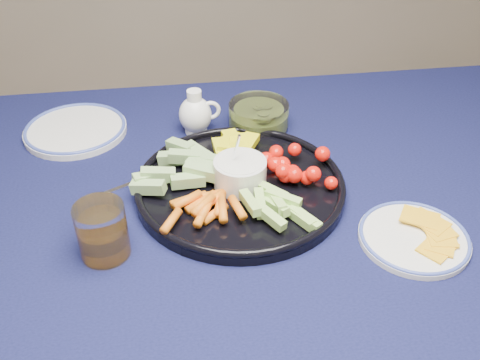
{
  "coord_description": "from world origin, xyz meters",
  "views": [
    {
      "loc": [
        -0.22,
        -0.76,
        1.38
      ],
      "look_at": [
        -0.1,
        0.05,
        0.77
      ],
      "focal_mm": 40.0,
      "sensor_mm": 36.0,
      "label": 1
    }
  ],
  "objects": [
    {
      "name": "creamer_pitcher",
      "position": [
        -0.17,
        0.29,
        0.79
      ],
      "size": [
        0.09,
        0.07,
        0.1
      ],
      "color": "white",
      "rests_on": "dining_table"
    },
    {
      "name": "fork_right",
      "position": [
        0.2,
        -0.13,
        0.75
      ],
      "size": [
        0.15,
        0.05,
        0.0
      ],
      "color": "white",
      "rests_on": "dining_table"
    },
    {
      "name": "fork_left",
      "position": [
        -0.29,
        0.11,
        0.75
      ],
      "size": [
        0.14,
        0.08,
        0.0
      ],
      "color": "white",
      "rests_on": "dining_table"
    },
    {
      "name": "pickle_bowl",
      "position": [
        -0.03,
        0.28,
        0.77
      ],
      "size": [
        0.13,
        0.13,
        0.06
      ],
      "color": "white",
      "rests_on": "dining_table"
    },
    {
      "name": "crudite_platter",
      "position": [
        -0.1,
        0.05,
        0.77
      ],
      "size": [
        0.4,
        0.4,
        0.13
      ],
      "color": "black",
      "rests_on": "dining_table"
    },
    {
      "name": "juice_tumbler",
      "position": [
        -0.35,
        -0.08,
        0.79
      ],
      "size": [
        0.08,
        0.08,
        0.1
      ],
      "color": "white",
      "rests_on": "dining_table"
    },
    {
      "name": "cheese_plate",
      "position": [
        0.18,
        -0.13,
        0.76
      ],
      "size": [
        0.19,
        0.19,
        0.02
      ],
      "color": "silver",
      "rests_on": "dining_table"
    },
    {
      "name": "side_plate_extra",
      "position": [
        -0.44,
        0.32,
        0.76
      ],
      "size": [
        0.23,
        0.23,
        0.02
      ],
      "color": "silver",
      "rests_on": "dining_table"
    },
    {
      "name": "dining_table",
      "position": [
        0.0,
        0.0,
        0.66
      ],
      "size": [
        1.67,
        1.07,
        0.75
      ],
      "color": "#4A2618",
      "rests_on": "ground"
    }
  ]
}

